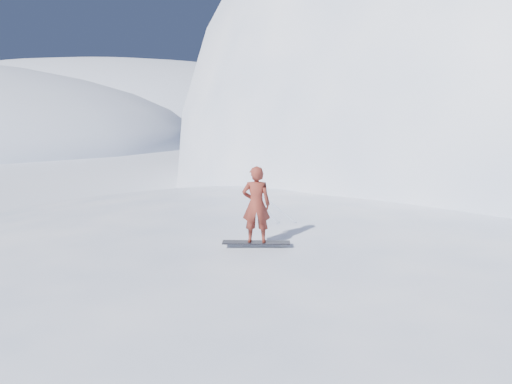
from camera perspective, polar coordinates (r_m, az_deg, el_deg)
The scene contains 8 objects.
ground at distance 12.78m, azimuth 7.99°, elevation -16.09°, with size 400.00×400.00×0.00m, color white.
near_ridge at distance 15.64m, azimuth 10.10°, elevation -11.04°, with size 36.00×28.00×4.80m, color white.
peak_shoulder at distance 33.92m, azimuth 20.02°, elevation 0.17°, with size 28.00×24.00×18.00m, color white.
far_ridge_c at distance 127.32m, azimuth -17.91°, elevation 7.41°, with size 140.00×90.00×36.00m, color white.
wind_bumps at distance 14.63m, azimuth 4.58°, elevation -12.46°, with size 16.00×14.40×1.00m.
snowboard at distance 11.34m, azimuth 0.02°, elevation -6.32°, with size 1.68×0.31×0.03m, color black.
snowboarder at distance 11.10m, azimuth 0.02°, elevation -1.58°, with size 0.69×0.45×1.89m, color maroon.
board_tracks at distance 16.18m, azimuth 1.07°, elevation -1.20°, with size 1.61×5.92×0.04m.
Camera 1 is at (-1.76, -11.30, 5.69)m, focal length 32.00 mm.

